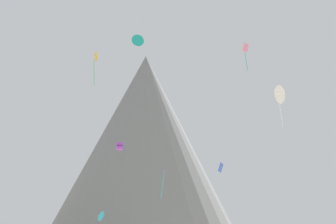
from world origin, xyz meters
name	(u,v)px	position (x,y,z in m)	size (l,w,h in m)	color
rock_massif	(142,164)	(-0.31, 104.38, 31.80)	(88.68, 88.68, 68.10)	slate
kite_pink_high	(246,51)	(15.12, 41.17, 38.92)	(1.23, 0.61, 5.39)	pink
kite_gold_high	(96,61)	(-10.46, 31.23, 30.97)	(0.61, 1.06, 5.23)	gold
kite_white_mid	(279,95)	(14.64, 25.15, 24.39)	(2.42, 2.07, 5.80)	white
kite_cyan_low	(102,216)	(-8.87, 39.96, 9.60)	(1.49, 1.71, 1.57)	#33BCDB
kite_violet_mid	(120,146)	(-6.54, 36.50, 19.60)	(0.99, 1.03, 1.07)	purple
kite_teal_high	(138,41)	(-4.48, 27.51, 32.74)	(1.81, 0.63, 1.79)	teal
kite_indigo_mid	(163,176)	(1.10, 48.59, 17.59)	(0.66, 1.24, 5.24)	#5138B2
kite_blue_low	(221,168)	(5.94, 23.61, 13.91)	(0.86, 0.99, 1.08)	blue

